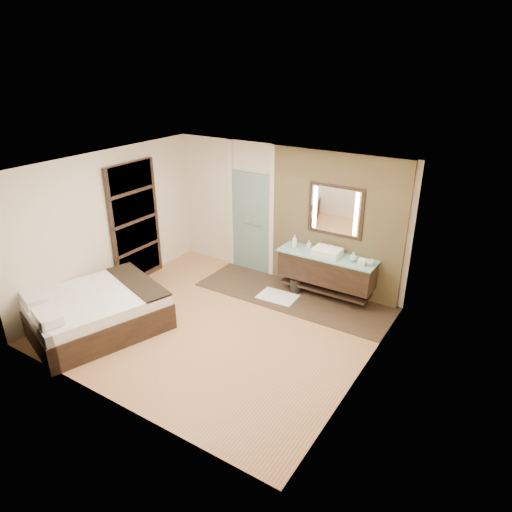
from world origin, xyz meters
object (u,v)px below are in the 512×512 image
Objects in this scene: mirror_unit at (335,211)px; bed at (96,312)px; vanity at (326,269)px; waste_bin at (296,285)px.

mirror_unit reaches higher than bed.
vanity is 4.14m from bed.
waste_bin is at bearing -165.80° from vanity.
mirror_unit is 0.43× the size of bed.
vanity is at bearing 66.57° from bed.
vanity is 1.75× the size of mirror_unit.
bed reaches higher than waste_bin.
vanity reaches higher than waste_bin.
waste_bin is (-0.55, -0.38, -1.51)m from mirror_unit.
mirror_unit is (0.00, 0.24, 1.07)m from vanity.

